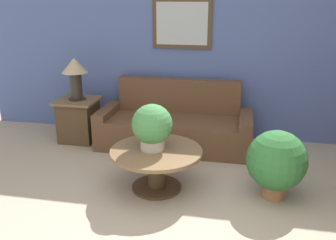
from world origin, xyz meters
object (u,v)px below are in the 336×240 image
object	(u,v)px
couch_main	(175,126)
table_lamp	(75,72)
side_table	(79,119)
coffee_table	(156,161)
potted_plant_on_table	(152,126)
potted_plant_floor	(276,161)

from	to	relation	value
couch_main	table_lamp	xyz separation A→B (m)	(-1.47, -0.07, 0.76)
couch_main	side_table	world-z (taller)	couch_main
coffee_table	side_table	xyz separation A→B (m)	(-1.49, 1.25, -0.02)
couch_main	potted_plant_on_table	size ratio (longest dim) A/B	4.24
potted_plant_floor	couch_main	bearing A→B (deg)	136.73
table_lamp	coffee_table	bearing A→B (deg)	-39.87
coffee_table	potted_plant_floor	distance (m)	1.31
coffee_table	side_table	world-z (taller)	side_table
side_table	potted_plant_on_table	bearing A→B (deg)	-40.40
couch_main	table_lamp	world-z (taller)	table_lamp
coffee_table	table_lamp	xyz separation A→B (m)	(-1.49, 1.25, 0.71)
couch_main	potted_plant_on_table	distance (m)	1.38
couch_main	table_lamp	distance (m)	1.65
coffee_table	table_lamp	distance (m)	2.07
couch_main	coffee_table	xyz separation A→B (m)	(0.03, -1.31, 0.05)
table_lamp	potted_plant_on_table	distance (m)	1.92
side_table	table_lamp	xyz separation A→B (m)	(-0.00, 0.00, 0.73)
side_table	potted_plant_on_table	size ratio (longest dim) A/B	1.24
couch_main	potted_plant_floor	bearing A→B (deg)	-43.27
couch_main	potted_plant_floor	distance (m)	1.83
side_table	table_lamp	bearing A→B (deg)	180.00
table_lamp	potted_plant_floor	distance (m)	3.10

